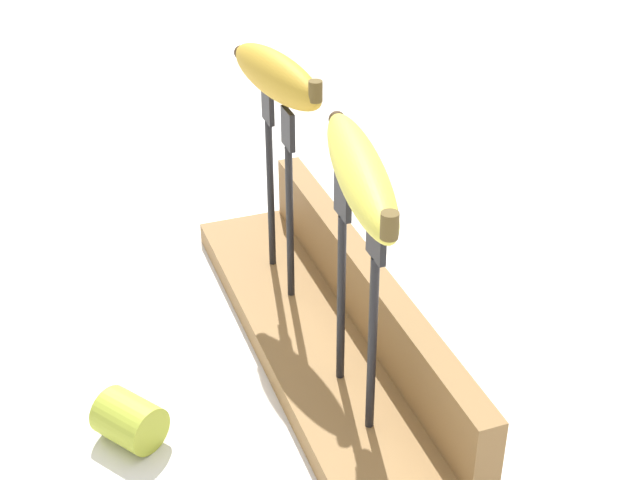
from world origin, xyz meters
TOP-DOWN VIEW (x-y plane):
  - ground_plane at (0.00, 0.00)m, footprint 3.00×3.00m
  - wooden_board at (0.00, 0.00)m, footprint 0.47×0.12m
  - board_backstop at (0.00, 0.05)m, footprint 0.46×0.02m
  - fork_stand_left at (-0.10, -0.01)m, footprint 0.09×0.01m
  - fork_stand_right at (0.10, -0.01)m, footprint 0.09×0.01m
  - banana_raised_left at (-0.10, -0.01)m, footprint 0.16×0.06m
  - banana_raised_right at (0.10, -0.01)m, footprint 0.20×0.07m
  - banana_chunk_near at (0.06, -0.19)m, footprint 0.07×0.06m

SIDE VIEW (x-z plane):
  - ground_plane at x=0.00m, z-range 0.00..0.00m
  - wooden_board at x=0.00m, z-range 0.00..0.02m
  - banana_chunk_near at x=0.06m, z-range 0.00..0.04m
  - board_backstop at x=0.00m, z-range 0.02..0.09m
  - fork_stand_left at x=-0.10m, z-range 0.04..0.24m
  - fork_stand_right at x=0.10m, z-range 0.04..0.24m
  - banana_raised_right at x=0.10m, z-range 0.22..0.26m
  - banana_raised_left at x=-0.10m, z-range 0.22..0.26m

